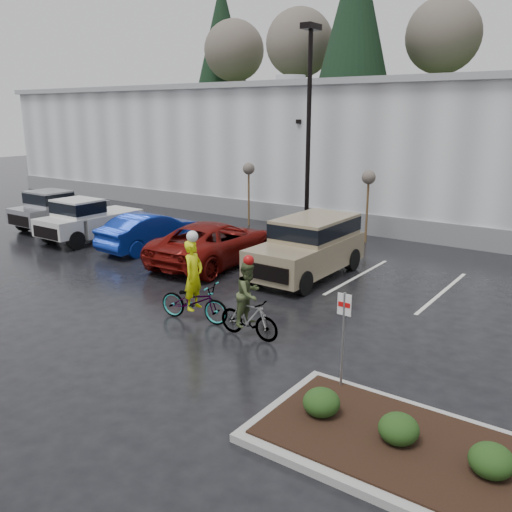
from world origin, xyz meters
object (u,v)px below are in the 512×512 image
Objects in this scene: suv_tan at (306,248)px; cyclist_olive at (249,308)px; fire_lane_sign at (343,330)px; car_red at (215,242)px; sapling_west at (249,172)px; cyclist_hivis at (194,294)px; pickup_silver at (66,208)px; lamppost at (309,111)px; car_blue at (151,231)px; sapling_mid at (369,181)px; pickup_white at (96,218)px.

cyclist_olive reaches higher than suv_tan.
fire_lane_sign reaches higher than car_red.
suv_tan is at bearing 125.54° from fire_lane_sign.
sapling_west is 13.42m from cyclist_hivis.
lamppost is at bearing 23.05° from pickup_silver.
car_blue is 8.65m from cyclist_hivis.
sapling_mid is 0.62× the size of pickup_silver.
sapling_west reaches higher than pickup_silver.
pickup_white is 2.02× the size of cyclist_hivis.
pickup_silver is 1.00× the size of pickup_white.
lamppost is 14.78m from fire_lane_sign.
sapling_mid is 1.45× the size of fire_lane_sign.
sapling_west is 1.45× the size of fire_lane_sign.
sapling_mid reaches higher than cyclist_hivis.
car_blue is 0.81× the size of car_red.
pickup_silver is at bearing -157.18° from sapling_mid.
car_blue is (-6.89, -6.43, -1.95)m from sapling_mid.
fire_lane_sign is 0.46× the size of car_blue.
cyclist_olive is (15.75, -5.81, -0.17)m from pickup_silver.
pickup_white is at bearing 54.99° from cyclist_hivis.
car_red is 7.28m from cyclist_olive.
cyclist_hivis reaches higher than pickup_silver.
fire_lane_sign is at bearing -54.46° from suv_tan.
pickup_silver is 0.88× the size of car_red.
cyclist_hivis is at bearing -25.25° from pickup_white.
sapling_west is (-4.00, 1.00, -2.96)m from lamppost.
lamppost reaches higher than cyclist_olive.
fire_lane_sign is at bearing -21.64° from pickup_white.
sapling_west is at bearing 20.07° from cyclist_hivis.
cyclist_olive is at bearing -20.26° from pickup_silver.
suv_tan reaches higher than pickup_white.
car_blue is 3.63m from car_red.
sapling_west reaches higher than cyclist_hivis.
lamppost is at bearing 35.62° from pickup_white.
lamppost is 7.46m from car_red.
sapling_mid reaches higher than fire_lane_sign.
fire_lane_sign is 0.37× the size of car_red.
car_blue is at bearing -5.50° from pickup_silver.
sapling_mid is at bearing -120.88° from car_red.
cyclist_hivis is at bearing -76.10° from lamppost.
pickup_white is 1.10× the size of car_blue.
car_red is (10.45, -0.83, -0.16)m from pickup_silver.
lamppost is at bearing 4.15° from cyclist_hivis.
suv_tan is at bearing -173.79° from car_blue.
pickup_white is 3.44m from car_blue.
pickup_silver is at bearing -156.95° from lamppost.
car_blue is at bearing 2.91° from pickup_white.
suv_tan reaches higher than car_red.
cyclist_hivis is at bearing 166.16° from fire_lane_sign.
sapling_west is 17.46m from fire_lane_sign.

